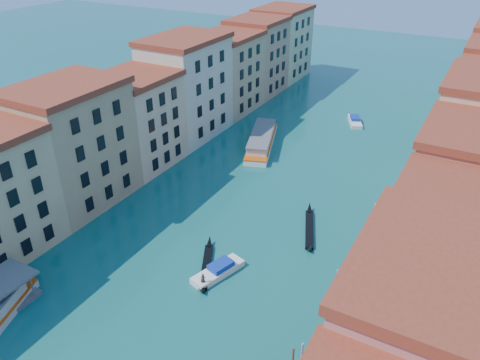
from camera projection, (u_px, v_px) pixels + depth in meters
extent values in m
cube|color=tan|center=(75.00, 148.00, 74.61)|extent=(12.00, 17.00, 19.00)
cube|color=maroon|center=(63.00, 87.00, 69.73)|extent=(12.80, 17.40, 1.00)
cube|color=#D8AC86|center=(138.00, 123.00, 87.06)|extent=(12.00, 14.00, 16.50)
cube|color=maroon|center=(133.00, 77.00, 82.80)|extent=(12.80, 14.40, 1.00)
cube|color=beige|center=(187.00, 90.00, 98.44)|extent=(12.00, 18.00, 20.00)
cube|color=maroon|center=(184.00, 39.00, 93.31)|extent=(12.80, 18.40, 1.00)
cube|color=tan|center=(228.00, 75.00, 112.04)|extent=(12.00, 16.00, 17.50)
cube|color=maroon|center=(227.00, 35.00, 107.52)|extent=(12.80, 16.40, 1.00)
cube|color=tan|center=(257.00, 58.00, 123.64)|extent=(12.00, 15.00, 18.50)
cube|color=maroon|center=(258.00, 20.00, 118.88)|extent=(12.80, 15.40, 1.00)
cube|color=#CCBF8C|center=(282.00, 45.00, 135.74)|extent=(12.00, 17.00, 19.00)
cube|color=maroon|center=(284.00, 9.00, 130.86)|extent=(12.80, 17.40, 1.00)
cube|color=#C46D5F|center=(419.00, 359.00, 38.76)|extent=(12.00, 17.00, 19.00)
cube|color=maroon|center=(445.00, 265.00, 33.88)|extent=(12.80, 17.40, 1.00)
cube|color=tan|center=(444.00, 265.00, 51.21)|extent=(12.00, 14.00, 16.50)
cube|color=maroon|center=(462.00, 197.00, 46.94)|extent=(12.80, 14.40, 1.00)
cube|color=#A65C45|center=(462.00, 197.00, 62.31)|extent=(12.00, 16.00, 18.00)
cube|color=maroon|center=(480.00, 131.00, 57.67)|extent=(12.80, 16.40, 1.00)
cube|color=tan|center=(476.00, 144.00, 74.81)|extent=(12.00, 18.00, 20.00)
cube|color=#ABA189|center=(407.00, 199.00, 78.23)|extent=(4.00, 140.00, 1.00)
cylinder|color=slate|center=(326.00, 342.00, 50.44)|extent=(0.12, 0.12, 3.00)
cube|color=maroon|center=(367.00, 279.00, 57.06)|extent=(3.20, 12.60, 0.25)
cylinder|color=slate|center=(344.00, 306.00, 55.18)|extent=(0.12, 0.12, 3.00)
cylinder|color=slate|center=(364.00, 265.00, 61.59)|extent=(0.12, 0.12, 3.00)
cylinder|color=brown|center=(293.00, 359.00, 48.76)|extent=(0.24, 0.24, 3.20)
cylinder|color=brown|center=(302.00, 354.00, 49.27)|extent=(0.24, 0.24, 3.20)
cylinder|color=brown|center=(311.00, 350.00, 49.78)|extent=(0.24, 0.24, 3.20)
cylinder|color=brown|center=(336.00, 280.00, 59.45)|extent=(0.24, 0.24, 3.20)
cylinder|color=brown|center=(343.00, 277.00, 59.96)|extent=(0.24, 0.24, 3.20)
cylinder|color=brown|center=(350.00, 274.00, 60.48)|extent=(0.24, 0.24, 3.20)
cylinder|color=brown|center=(374.00, 212.00, 73.21)|extent=(0.24, 0.24, 3.20)
cylinder|color=brown|center=(379.00, 210.00, 73.72)|extent=(0.24, 0.24, 3.20)
cylinder|color=brown|center=(385.00, 208.00, 74.23)|extent=(0.24, 0.24, 3.20)
cube|color=white|center=(261.00, 143.00, 97.50)|extent=(10.54, 20.01, 1.18)
cube|color=silver|center=(262.00, 137.00, 96.88)|extent=(8.80, 16.14, 1.57)
cube|color=slate|center=(262.00, 133.00, 96.43)|extent=(9.24, 16.70, 0.25)
cube|color=#DB520C|center=(262.00, 141.00, 97.24)|extent=(10.59, 20.03, 0.25)
cube|color=black|center=(206.00, 267.00, 63.35)|extent=(5.17, 8.66, 0.46)
cone|color=black|center=(209.00, 242.00, 67.60)|extent=(1.75, 2.24, 1.71)
cone|color=black|center=(202.00, 291.00, 58.78)|extent=(1.59, 1.92, 1.50)
imported|color=#2E261F|center=(203.00, 280.00, 59.46)|extent=(0.76, 0.67, 1.75)
cube|color=black|center=(309.00, 229.00, 70.97)|extent=(4.68, 9.51, 0.49)
cone|color=black|center=(310.00, 208.00, 75.45)|extent=(1.71, 2.38, 1.82)
cone|color=black|center=(310.00, 249.00, 66.13)|extent=(1.57, 2.03, 1.60)
cube|color=white|center=(218.00, 272.00, 62.10)|extent=(4.57, 8.04, 0.88)
cube|color=#13329D|center=(221.00, 265.00, 62.05)|extent=(2.86, 3.72, 0.77)
cube|color=white|center=(355.00, 122.00, 108.16)|extent=(5.23, 7.72, 0.85)
cube|color=#13329D|center=(355.00, 118.00, 108.26)|extent=(3.07, 3.69, 0.74)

